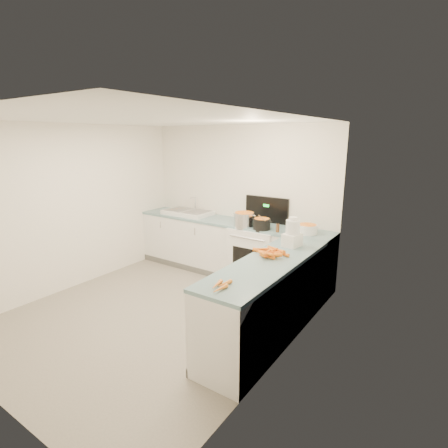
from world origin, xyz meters
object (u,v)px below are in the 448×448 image
Objects in this scene: steel_pot at (244,220)px; sink at (188,212)px; stove at (257,254)px; black_pot at (262,225)px; extract_bottle at (278,228)px; spice_jar at (291,230)px; mixing_bowl at (307,229)px; food_processor at (292,234)px.

sink is at bearing 172.56° from steel_pot.
black_pot is (0.16, -0.17, 0.54)m from stove.
extract_bottle is 1.39× the size of spice_jar.
spice_jar is at bearing -12.33° from stove.
extract_bottle reaches higher than spice_jar.
steel_pot reaches higher than spice_jar.
black_pot is 2.08× the size of extract_bottle.
sink is 2.65× the size of steel_pot.
steel_pot reaches higher than extract_bottle.
stove is 4.66× the size of mixing_bowl.
mixing_bowl is 0.23m from spice_jar.
spice_jar is (0.47, 0.03, -0.03)m from black_pot.
food_processor is at bearing -65.83° from spice_jar.
steel_pot is 0.60m from extract_bottle.
extract_bottle is at bearing -165.05° from spice_jar.
extract_bottle is 0.20m from spice_jar.
food_processor reaches higher than mixing_bowl.
sink reaches higher than black_pot.
food_processor is at bearing -38.67° from stove.
black_pot is 0.91m from food_processor.
stove reaches higher than spice_jar.
stove is 3.57× the size of food_processor.
spice_jar is at bearing -148.33° from mixing_bowl.
mixing_bowl is 3.25× the size of spice_jar.
mixing_bowl is at bearing 31.67° from spice_jar.
steel_pot is 3.61× the size of spice_jar.
black_pot is at bearing -175.96° from spice_jar.
extract_bottle is at bearing -3.92° from black_pot.
steel_pot is 1.25× the size of black_pot.
stove is 1.54m from sink.
food_processor reaches higher than black_pot.
mixing_bowl is 0.42m from extract_bottle.
steel_pot is at bearing 176.83° from black_pot.
extract_bottle is at bearing -6.21° from sink.
extract_bottle is at bearing 131.02° from food_processor.
sink reaches higher than extract_bottle.
black_pot reaches higher than spice_jar.
stove reaches higher than mixing_bowl.
spice_jar is at bearing 4.04° from black_pot.
steel_pot is 1.19m from food_processor.
extract_bottle is at bearing -3.52° from steel_pot.
stove is 1.58× the size of sink.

